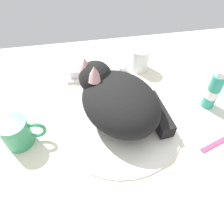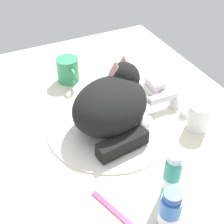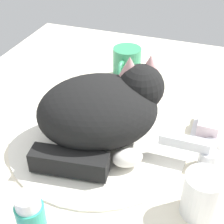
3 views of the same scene
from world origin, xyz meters
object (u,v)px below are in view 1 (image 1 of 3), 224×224
at_px(rinse_cup, 140,59).
at_px(coffee_mug, 17,133).
at_px(toothpaste_bottle, 214,90).
at_px(cat, 118,100).
at_px(soap_bar, 79,71).
at_px(faucet, 109,69).

bearing_deg(rinse_cup, coffee_mug, -147.46).
relative_size(coffee_mug, toothpaste_bottle, 0.84).
bearing_deg(rinse_cup, toothpaste_bottle, -51.24).
relative_size(cat, toothpaste_bottle, 2.18).
xyz_separation_m(cat, rinse_cup, (0.11, 0.21, -0.04)).
bearing_deg(soap_bar, cat, -64.45).
relative_size(rinse_cup, toothpaste_bottle, 0.59).
bearing_deg(coffee_mug, cat, 7.73).
distance_m(cat, soap_bar, 0.22).
height_order(rinse_cup, toothpaste_bottle, toothpaste_bottle).
bearing_deg(coffee_mug, toothpaste_bottle, 4.50).
bearing_deg(cat, toothpaste_bottle, 1.36).
bearing_deg(cat, rinse_cup, 60.92).
xyz_separation_m(rinse_cup, soap_bar, (-0.21, -0.01, -0.01)).
xyz_separation_m(faucet, toothpaste_bottle, (0.27, -0.18, 0.04)).
bearing_deg(coffee_mug, faucet, 40.11).
bearing_deg(coffee_mug, rinse_cup, 32.54).
height_order(rinse_cup, soap_bar, rinse_cup).
distance_m(faucet, toothpaste_bottle, 0.33).
relative_size(faucet, toothpaste_bottle, 0.97).
distance_m(rinse_cup, soap_bar, 0.21).
bearing_deg(faucet, rinse_cup, 7.96).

